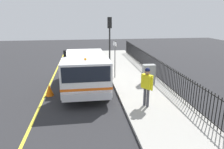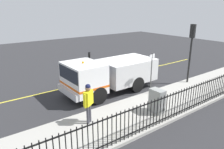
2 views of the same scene
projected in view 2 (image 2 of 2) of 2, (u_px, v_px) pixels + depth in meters
The scene contains 10 objects.
ground_plane at pixel (132, 86), 14.24m from camera, with size 46.33×46.33×0.00m, color #2B2B2D.
sidewalk_slab at pixel (169, 101), 11.88m from camera, with size 3.08×21.06×0.13m, color #A3A099.
lane_marking at pixel (111, 77), 16.02m from camera, with size 0.12×18.95×0.01m, color yellow.
work_truck at pixel (107, 73), 12.88m from camera, with size 2.41×5.93×2.40m.
worker_standing at pixel (88, 99), 9.20m from camera, with size 0.46×0.57×1.80m.
iron_fence at pixel (193, 97), 10.59m from camera, with size 0.04×17.94×1.29m.
traffic_light_near at pixel (192, 42), 13.80m from camera, with size 0.33×0.25×3.84m.
utility_cabinet at pixel (157, 101), 10.30m from camera, with size 0.72×0.44×1.16m, color gray.
traffic_cone at pixel (83, 81), 14.29m from camera, with size 0.44×0.44×0.62m, color orange.
street_sign at pixel (151, 69), 12.26m from camera, with size 0.13×0.50×2.43m.
Camera 2 is at (9.91, -9.03, 5.04)m, focal length 34.57 mm.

